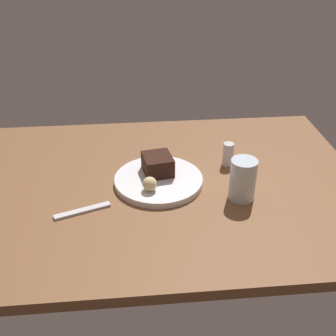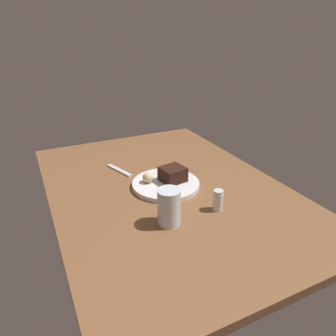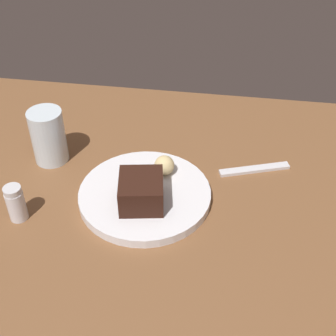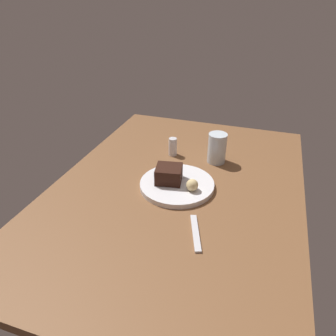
{
  "view_description": "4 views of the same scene",
  "coord_description": "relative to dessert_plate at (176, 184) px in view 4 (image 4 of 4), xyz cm",
  "views": [
    {
      "loc": [
        7.08,
        103.11,
        70.87
      ],
      "look_at": [
        -3.14,
        -4.02,
        5.52
      ],
      "focal_mm": 45.33,
      "sensor_mm": 36.0,
      "label": 1
    },
    {
      "loc": [
        -94.42,
        44.62,
        59.76
      ],
      "look_at": [
        4.39,
        -3.08,
        8.33
      ],
      "focal_mm": 33.13,
      "sensor_mm": 36.0,
      "label": 2
    },
    {
      "loc": [
        14.49,
        -65.48,
        65.3
      ],
      "look_at": [
        4.07,
        3.16,
        8.64
      ],
      "focal_mm": 49.97,
      "sensor_mm": 36.0,
      "label": 3
    },
    {
      "loc": [
        87.45,
        25.64,
        64.24
      ],
      "look_at": [
        -2.43,
        -4.08,
        8.48
      ],
      "focal_mm": 33.78,
      "sensor_mm": 36.0,
      "label": 4
    }
  ],
  "objects": [
    {
      "name": "dessert_spoon",
      "position": [
        21.13,
        12.32,
        -0.57
      ],
      "size": [
        14.75,
        6.66,
        0.7
      ],
      "primitive_type": "cube",
      "rotation": [
        0.0,
        0.0,
        3.48
      ],
      "color": "silver",
      "rests_on": "dining_table"
    },
    {
      "name": "salt_shaker",
      "position": [
        -22.11,
        -8.13,
        2.7
      ],
      "size": [
        3.4,
        3.4,
        7.34
      ],
      "color": "silver",
      "rests_on": "dining_table"
    },
    {
      "name": "dining_table",
      "position": [
        0.09,
        0.44,
        -2.42
      ],
      "size": [
        120.0,
        84.0,
        3.0
      ],
      "primitive_type": "cube",
      "color": "brown",
      "rests_on": "ground"
    },
    {
      "name": "bread_roll",
      "position": [
        2.98,
        6.51,
        2.93
      ],
      "size": [
        4.02,
        4.02,
        4.02
      ],
      "primitive_type": "sphere",
      "color": "#DBC184",
      "rests_on": "dessert_plate"
    },
    {
      "name": "chocolate_cake_slice",
      "position": [
        -0.16,
        -2.54,
        3.69
      ],
      "size": [
        9.46,
        10.0,
        5.53
      ],
      "primitive_type": "cube",
      "rotation": [
        0.0,
        0.0,
        4.89
      ],
      "color": "black",
      "rests_on": "dessert_plate"
    },
    {
      "name": "dessert_plate",
      "position": [
        0.0,
        0.0,
        0.0
      ],
      "size": [
        25.62,
        25.62,
        1.85
      ],
      "primitive_type": "cylinder",
      "color": "silver",
      "rests_on": "dining_table"
    },
    {
      "name": "water_glass",
      "position": [
        -22.04,
        9.85,
        4.99
      ],
      "size": [
        7.16,
        7.16,
        11.82
      ],
      "primitive_type": "cylinder",
      "color": "silver",
      "rests_on": "dining_table"
    }
  ]
}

